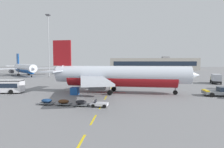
{
  "coord_description": "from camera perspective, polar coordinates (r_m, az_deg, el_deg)",
  "views": [
    {
      "loc": [
        21.95,
        -20.41,
        7.17
      ],
      "look_at": [
        18.54,
        25.66,
        4.07
      ],
      "focal_mm": 29.55,
      "sensor_mm": 36.0,
      "label": 1
    }
  ],
  "objects": [
    {
      "name": "fuel_service_truck",
      "position": [
        68.9,
        29.45,
        -1.25
      ],
      "size": [
        4.34,
        7.4,
        3.14
      ],
      "color": "black",
      "rests_on": "ground"
    },
    {
      "name": "airliner_foreground",
      "position": [
        41.72,
        1.93,
        -0.59
      ],
      "size": [
        34.82,
        34.48,
        12.2
      ],
      "color": "silver",
      "rests_on": "ground"
    },
    {
      "name": "baggage_train",
      "position": [
        31.01,
        -12.16,
        -8.61
      ],
      "size": [
        11.69,
        2.66,
        1.14
      ],
      "color": "silver",
      "rests_on": "ground"
    },
    {
      "name": "ground",
      "position": [
        63.45,
        20.75,
        -2.9
      ],
      "size": [
        400.0,
        400.0,
        0.0
      ],
      "primitive_type": "plane",
      "color": "slate"
    },
    {
      "name": "terminal_satellite",
      "position": [
        167.07,
        12.49,
        3.04
      ],
      "size": [
        73.92,
        20.73,
        11.75
      ],
      "color": "#9E998E",
      "rests_on": "ground"
    },
    {
      "name": "apron_light_mast_near",
      "position": [
        90.88,
        -19.05,
        10.17
      ],
      "size": [
        1.8,
        1.8,
        28.64
      ],
      "color": "slate",
      "rests_on": "ground"
    },
    {
      "name": "apron_paint_markings",
      "position": [
        59.51,
        0.39,
        -3.07
      ],
      "size": [
        8.0,
        98.38,
        0.01
      ],
      "color": "yellow",
      "rests_on": "ground"
    },
    {
      "name": "uld_cargo_container",
      "position": [
        40.99,
        -11.46,
        -5.18
      ],
      "size": [
        1.71,
        1.68,
        1.6
      ],
      "color": "#194C9E",
      "rests_on": "ground"
    },
    {
      "name": "pushback_tug",
      "position": [
        44.65,
        30.42,
        -4.76
      ],
      "size": [
        6.09,
        3.35,
        2.08
      ],
      "color": "slate",
      "rests_on": "ground"
    },
    {
      "name": "airliner_mid_left",
      "position": [
        103.41,
        -25.51,
        1.58
      ],
      "size": [
        27.59,
        28.19,
        11.64
      ],
      "color": "silver",
      "rests_on": "ground"
    }
  ]
}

